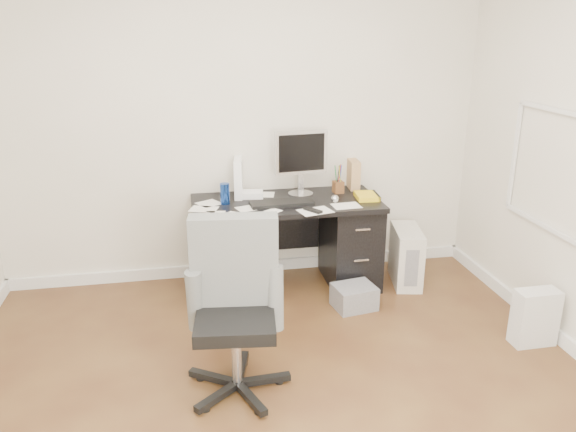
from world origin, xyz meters
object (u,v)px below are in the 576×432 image
object	(u,v)px
desk	(286,241)
office_chair	(235,312)
lcd_monitor	(301,163)
wicker_basket	(235,261)
keyboard	(282,203)
pc_tower	(406,256)

from	to	relation	value
desk	office_chair	bearing A→B (deg)	-112.19
lcd_monitor	office_chair	xyz separation A→B (m)	(-0.70, -1.48, -0.50)
desk	wicker_basket	distance (m)	0.46
keyboard	office_chair	xyz separation A→B (m)	(-0.50, -1.25, -0.24)
office_chair	desk	bearing A→B (deg)	74.53
office_chair	wicker_basket	xyz separation A→B (m)	(0.13, 1.42, -0.30)
keyboard	pc_tower	bearing A→B (deg)	-4.79
keyboard	wicker_basket	world-z (taller)	keyboard
lcd_monitor	pc_tower	world-z (taller)	lcd_monitor
office_chair	pc_tower	distance (m)	2.01
lcd_monitor	office_chair	distance (m)	1.71
lcd_monitor	office_chair	bearing A→B (deg)	-121.37
pc_tower	wicker_basket	xyz separation A→B (m)	(-1.43, 0.19, -0.01)
office_chair	pc_tower	size ratio (longest dim) A/B	2.20
office_chair	lcd_monitor	bearing A→B (deg)	71.49
pc_tower	keyboard	bearing A→B (deg)	-169.90
wicker_basket	pc_tower	bearing A→B (deg)	-7.52
pc_tower	wicker_basket	size ratio (longest dim) A/B	1.05
office_chair	wicker_basket	distance (m)	1.46
desk	pc_tower	size ratio (longest dim) A/B	3.14
desk	office_chair	world-z (taller)	office_chair
lcd_monitor	desk	bearing A→B (deg)	-144.87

